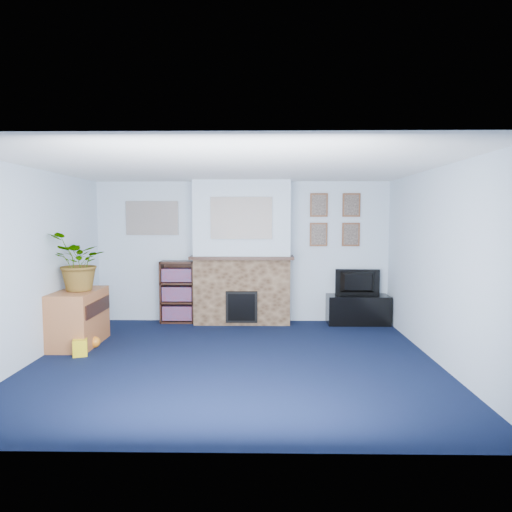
{
  "coord_description": "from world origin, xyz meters",
  "views": [
    {
      "loc": [
        0.36,
        -5.57,
        1.78
      ],
      "look_at": [
        0.25,
        0.94,
        1.24
      ],
      "focal_mm": 32.0,
      "sensor_mm": 36.0,
      "label": 1
    }
  ],
  "objects_px": {
    "tv_stand": "(358,311)",
    "sideboard": "(78,320)",
    "television": "(358,282)",
    "bookshelf": "(178,293)"
  },
  "relations": [
    {
      "from": "tv_stand",
      "to": "sideboard",
      "type": "xyz_separation_m",
      "value": [
        -4.19,
        -1.34,
        0.12
      ]
    },
    {
      "from": "sideboard",
      "to": "tv_stand",
      "type": "bearing_deg",
      "value": 17.76
    },
    {
      "from": "television",
      "to": "bookshelf",
      "type": "xyz_separation_m",
      "value": [
        -3.05,
        0.06,
        -0.2
      ]
    },
    {
      "from": "tv_stand",
      "to": "television",
      "type": "height_order",
      "value": "television"
    },
    {
      "from": "sideboard",
      "to": "television",
      "type": "bearing_deg",
      "value": 18.01
    },
    {
      "from": "tv_stand",
      "to": "sideboard",
      "type": "relative_size",
      "value": 1.04
    },
    {
      "from": "tv_stand",
      "to": "television",
      "type": "relative_size",
      "value": 1.38
    },
    {
      "from": "television",
      "to": "sideboard",
      "type": "relative_size",
      "value": 0.75
    },
    {
      "from": "tv_stand",
      "to": "bookshelf",
      "type": "distance_m",
      "value": 3.06
    },
    {
      "from": "television",
      "to": "bookshelf",
      "type": "distance_m",
      "value": 3.06
    }
  ]
}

